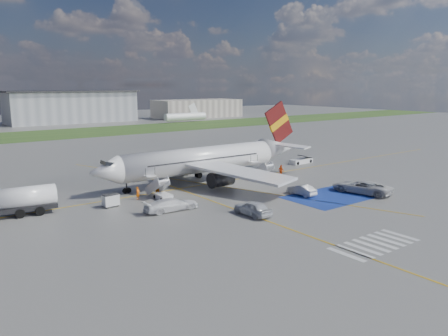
{
  "coord_description": "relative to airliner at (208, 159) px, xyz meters",
  "views": [
    {
      "loc": [
        -36.2,
        -40.43,
        14.6
      ],
      "look_at": [
        -1.23,
        6.16,
        3.5
      ],
      "focal_mm": 35.0,
      "sensor_mm": 36.0,
      "label": 1
    }
  ],
  "objects": [
    {
      "name": "ground",
      "position": [
        -1.51,
        -14.0,
        -3.39
      ],
      "size": [
        400.0,
        400.0,
        0.0
      ],
      "primitive_type": "plane",
      "color": "#60605E",
      "rests_on": "ground"
    },
    {
      "name": "grass_strip",
      "position": [
        -1.51,
        81.0,
        -3.39
      ],
      "size": [
        400.0,
        30.0,
        0.01
      ],
      "primitive_type": "cube",
      "color": "#2D4C1E",
      "rests_on": "ground"
    },
    {
      "name": "taxiway_line_main",
      "position": [
        -1.51,
        -2.0,
        -3.39
      ],
      "size": [
        120.0,
        0.2,
        0.01
      ],
      "primitive_type": "cube",
      "color": "gold",
      "rests_on": "ground"
    },
    {
      "name": "taxiway_line_cross",
      "position": [
        -6.51,
        -24.0,
        -3.39
      ],
      "size": [
        0.2,
        60.0,
        0.01
      ],
      "primitive_type": "cube",
      "color": "gold",
      "rests_on": "ground"
    },
    {
      "name": "taxiway_line_diag",
      "position": [
        -1.51,
        -2.0,
        -3.39
      ],
      "size": [
        20.71,
        56.45,
        0.01
      ],
      "primitive_type": "cube",
      "rotation": [
        0.0,
        0.0,
        0.35
      ],
      "color": "gold",
      "rests_on": "ground"
    },
    {
      "name": "staging_box",
      "position": [
        8.49,
        -18.0,
        -3.39
      ],
      "size": [
        14.0,
        8.0,
        0.01
      ],
      "primitive_type": "cube",
      "color": "navy",
      "rests_on": "ground"
    },
    {
      "name": "crosswalk",
      "position": [
        -3.31,
        -32.0,
        -3.39
      ],
      "size": [
        9.0,
        4.0,
        0.01
      ],
      "color": "silver",
      "rests_on": "ground"
    },
    {
      "name": "terminal_centre",
      "position": [
        18.49,
        121.0,
        2.61
      ],
      "size": [
        48.0,
        18.0,
        12.0
      ],
      "primitive_type": "cube",
      "color": "gray",
      "rests_on": "ground"
    },
    {
      "name": "terminal_east",
      "position": [
        73.49,
        114.0,
        0.61
      ],
      "size": [
        40.0,
        16.0,
        8.0
      ],
      "primitive_type": "cube",
      "color": "gray",
      "rests_on": "ground"
    },
    {
      "name": "airliner",
      "position": [
        0.0,
        0.0,
        0.0
      ],
      "size": [
        36.81,
        32.95,
        11.92
      ],
      "color": "silver",
      "rests_on": "ground"
    },
    {
      "name": "airstairs_fwd",
      "position": [
        -11.01,
        -5.3,
        -2.77
      ],
      "size": [
        1.9,
        5.2,
        3.6
      ],
      "color": "silver",
      "rests_on": "ground"
    },
    {
      "name": "airstairs_aft",
      "position": [
        7.49,
        -5.3,
        -2.77
      ],
      "size": [
        1.9,
        5.2,
        3.6
      ],
      "color": "silver",
      "rests_on": "ground"
    },
    {
      "name": "fuel_tanker",
      "position": [
        -28.37,
        -2.19,
        -2.02
      ],
      "size": [
        9.8,
        3.7,
        3.27
      ],
      "rotation": [
        0.0,
        0.0,
        -0.12
      ],
      "color": "black",
      "rests_on": "ground"
    },
    {
      "name": "gpu_cart",
      "position": [
        -17.88,
        -4.98,
        -2.69
      ],
      "size": [
        1.98,
        1.39,
        1.56
      ],
      "rotation": [
        0.0,
        0.0,
        0.1
      ],
      "color": "silver",
      "rests_on": "ground"
    },
    {
      "name": "belt_loader",
      "position": [
        22.87,
        1.9,
        -2.99
      ],
      "size": [
        5.5,
        2.33,
        1.62
      ],
      "rotation": [
        0.0,
        0.0,
        0.07
      ],
      "color": "silver",
      "rests_on": "ground"
    },
    {
      "name": "car_silver_a",
      "position": [
        -6.36,
        -18.1,
        -2.55
      ],
      "size": [
        2.16,
        5.03,
        1.69
      ],
      "primitive_type": "imported",
      "rotation": [
        0.0,
        0.0,
        3.17
      ],
      "color": "silver",
      "rests_on": "ground"
    },
    {
      "name": "car_silver_b",
      "position": [
        4.96,
        -14.99,
        -2.69
      ],
      "size": [
        1.64,
        4.32,
        1.4
      ],
      "primitive_type": "imported",
      "rotation": [
        0.0,
        0.0,
        3.18
      ],
      "color": "#AEB0B5",
      "rests_on": "ground"
    },
    {
      "name": "van_white_a",
      "position": [
        12.28,
        -19.24,
        -2.24
      ],
      "size": [
        4.04,
        6.62,
        2.31
      ],
      "primitive_type": "imported",
      "rotation": [
        0.0,
        0.0,
        3.35
      ],
      "color": "silver",
      "rests_on": "ground"
    },
    {
      "name": "van_white_b",
      "position": [
        -12.85,
        -10.98,
        -2.4
      ],
      "size": [
        5.16,
        2.33,
        1.98
      ],
      "primitive_type": "imported",
      "rotation": [
        0.0,
        0.0,
        1.52
      ],
      "color": "white",
      "rests_on": "ground"
    },
    {
      "name": "crew_fwd",
      "position": [
        -13.71,
        -3.86,
        -2.56
      ],
      "size": [
        0.72,
        0.63,
        1.67
      ],
      "primitive_type": "imported",
      "rotation": [
        0.0,
        0.0,
        0.48
      ],
      "color": "orange",
      "rests_on": "ground"
    },
    {
      "name": "crew_nose",
      "position": [
        -10.55,
        -3.22,
        -2.41
      ],
      "size": [
        1.11,
        1.19,
        1.96
      ],
      "primitive_type": "imported",
      "rotation": [
        0.0,
        0.0,
        -1.07
      ],
      "color": "orange",
      "rests_on": "ground"
    },
    {
      "name": "crew_aft",
      "position": [
        11.08,
        -4.76,
        -2.43
      ],
      "size": [
        0.57,
        1.17,
        1.93
      ],
      "primitive_type": "imported",
      "rotation": [
        0.0,
        0.0,
        1.66
      ],
      "color": "#F45A0C",
      "rests_on": "ground"
    }
  ]
}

